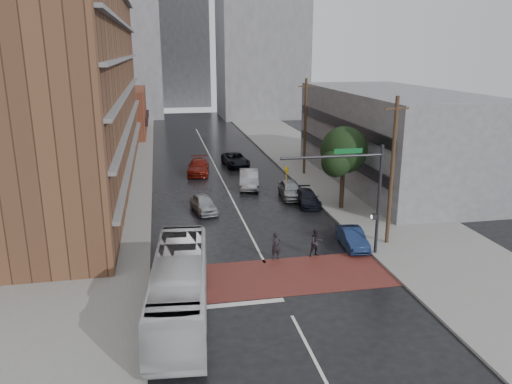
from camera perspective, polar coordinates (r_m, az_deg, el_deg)
ground at (r=29.09m, az=2.07°, el=-10.12°), size 160.00×160.00×0.00m
crosswalk at (r=29.52m, az=1.84°, el=-9.68°), size 14.00×5.00×0.02m
sidewalk_west at (r=52.29m, az=-16.71°, el=1.23°), size 9.00×90.00×0.15m
sidewalk_east at (r=54.87m, az=7.91°, el=2.44°), size 9.00×90.00×0.15m
apartment_block at (r=50.08m, az=-21.10°, el=16.36°), size 10.00×44.00×28.00m
storefront_west at (r=80.19m, az=-15.41°, el=8.78°), size 8.00×16.00×7.00m
building_east at (r=51.36m, az=15.22°, el=6.14°), size 11.00×26.00×9.00m
distant_tower_west at (r=103.78m, az=-16.17°, el=17.17°), size 18.00×16.00×32.00m
distant_tower_east at (r=99.59m, az=0.62°, el=19.00°), size 16.00×14.00×36.00m
distant_tower_center at (r=120.57m, az=-8.47°, el=15.46°), size 12.00×10.00×24.00m
street_tree at (r=40.97m, az=10.00°, el=4.40°), size 4.20×4.10×6.90m
signal_mast at (r=31.39m, az=11.57°, el=0.77°), size 6.50×0.30×7.20m
utility_pole_near at (r=33.81m, az=15.28°, el=2.33°), size 1.60×0.26×10.00m
utility_pole_far at (r=52.16m, az=5.64°, el=7.48°), size 1.60×0.26×10.00m
transit_bus at (r=25.28m, az=-8.73°, el=-10.65°), size 3.61×11.25×3.08m
pedestrian_a at (r=31.56m, az=2.33°, el=-6.18°), size 0.71×0.53×1.79m
pedestrian_b at (r=32.23m, az=6.91°, el=-5.76°), size 1.02×0.88×1.84m
car_travel_a at (r=40.82m, az=-6.01°, el=-1.33°), size 2.30×4.32×1.40m
car_travel_b at (r=47.81m, az=-0.81°, el=1.51°), size 2.59×5.32×1.68m
car_travel_c at (r=53.49m, az=-6.61°, el=2.90°), size 2.83×5.55×1.54m
suv_travel at (r=56.86m, az=-2.36°, el=3.73°), size 2.91×5.47×1.46m
car_parked_near at (r=34.13m, az=10.94°, el=-5.18°), size 1.63×3.98×1.28m
car_parked_mid at (r=42.68m, az=5.85°, el=-0.67°), size 1.94×4.33×1.23m
car_parked_far at (r=44.57m, az=3.96°, el=0.29°), size 2.12×4.59×1.53m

